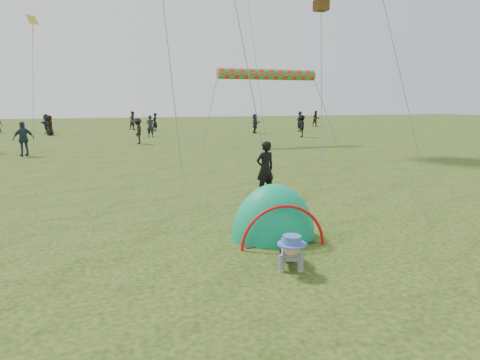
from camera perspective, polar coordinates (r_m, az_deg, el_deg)
name	(u,v)px	position (r m, az deg, el deg)	size (l,w,h in m)	color
ground	(363,276)	(6.96, 16.04, -12.20)	(140.00, 140.00, 0.00)	#133306
crawling_toddler	(291,249)	(6.94, 6.77, -9.15)	(0.57, 0.82, 0.63)	black
popup_tent	(273,237)	(8.50, 4.46, -7.63)	(1.65, 1.36, 2.13)	#0F8249
standing_adult	(265,169)	(12.00, 3.38, 1.52)	(0.57, 0.37, 1.55)	black
crowd_person_0	(299,122)	(38.73, 7.90, 7.73)	(0.65, 0.43, 1.79)	black
crowd_person_1	(316,119)	(46.73, 10.09, 8.05)	(0.82, 0.64, 1.69)	black
crowd_person_2	(24,139)	(23.37, -26.88, 4.91)	(0.99, 0.41, 1.69)	#253644
crowd_person_3	(301,126)	(32.68, 8.19, 7.14)	(1.08, 0.62, 1.67)	black
crowd_person_5	(46,124)	(39.30, -24.42, 6.83)	(1.51, 0.48, 1.63)	#1D2835
crowd_person_6	(155,122)	(40.03, -11.28, 7.60)	(0.59, 0.39, 1.63)	black
crowd_person_9	(138,131)	(27.80, -13.47, 6.38)	(1.05, 0.61, 1.63)	black
crowd_person_11	(255,124)	(36.39, 2.03, 7.54)	(1.52, 0.48, 1.64)	#242E37
crowd_person_12	(150,126)	(33.03, -11.88, 7.03)	(0.60, 0.39, 1.63)	black
crowd_person_13	(133,121)	(42.00, -14.04, 7.70)	(0.85, 0.66, 1.76)	#473B32
crowd_person_16	(50,125)	(37.15, -24.02, 6.68)	(0.78, 0.50, 1.59)	black
rainbow_tube_kite	(267,74)	(26.60, 3.66, 13.87)	(0.64, 0.64, 6.20)	red
diamond_kite_2	(32,20)	(34.78, -25.96, 18.67)	(0.75, 0.75, 0.00)	yellow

